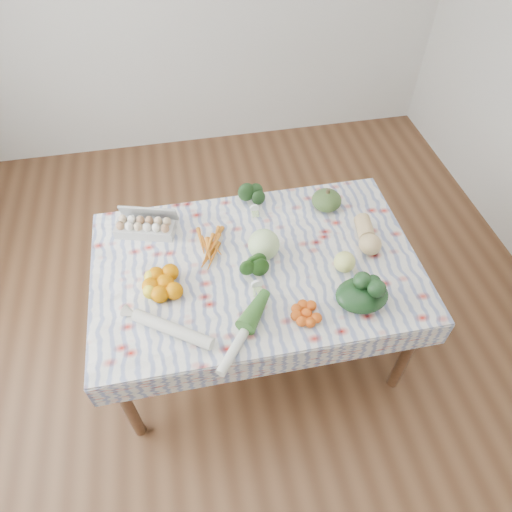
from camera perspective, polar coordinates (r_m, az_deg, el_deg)
ground at (r=2.96m, az=0.00°, el=-10.46°), size 4.50×4.50×0.00m
dining_table at (r=2.40m, az=0.00°, el=-2.22°), size 1.60×1.00×0.75m
tablecloth at (r=2.34m, az=0.00°, el=-1.03°), size 1.66×1.06×0.01m
egg_carton at (r=2.52m, az=-13.73°, el=3.45°), size 0.34×0.21×0.08m
carrot_bunch at (r=2.39m, az=-5.73°, el=0.95°), size 0.26×0.24×0.04m
kale_bunch at (r=2.58m, az=-0.37°, el=7.03°), size 0.14×0.12×0.12m
kabocha_squash at (r=2.61m, az=8.81°, el=6.92°), size 0.18×0.18×0.11m
cabbage at (r=2.31m, az=0.98°, el=1.45°), size 0.18×0.18×0.16m
butternut_squash at (r=2.46m, az=13.75°, el=2.69°), size 0.15×0.26×0.12m
orange_cluster at (r=2.24m, az=-11.30°, el=-3.30°), size 0.30×0.30×0.09m
broccoli at (r=2.22m, az=-0.19°, el=-2.46°), size 0.14×0.14×0.10m
mandarin_cluster at (r=2.13m, az=6.34°, el=-7.07°), size 0.18×0.18×0.05m
grapefruit at (r=2.31m, az=11.01°, el=-0.73°), size 0.13×0.13×0.11m
spinach_bag at (r=2.20m, az=13.10°, el=-4.78°), size 0.25×0.20×0.11m
daikon at (r=2.10m, az=-10.38°, el=-8.99°), size 0.38×0.28×0.06m
leek at (r=2.06m, az=-1.55°, el=-9.60°), size 0.30×0.38×0.05m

